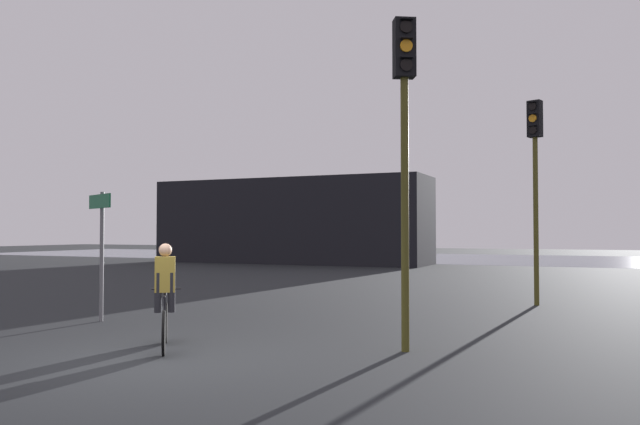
{
  "coord_description": "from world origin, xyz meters",
  "views": [
    {
      "loc": [
        5.76,
        -6.95,
        1.8
      ],
      "look_at": [
        0.5,
        5.0,
        2.2
      ],
      "focal_mm": 35.0,
      "sensor_mm": 36.0,
      "label": 1
    }
  ],
  "objects_px": {
    "distant_building": "(291,221)",
    "traffic_light_far_right": "(535,164)",
    "cyclist": "(165,296)",
    "traffic_light_near_right": "(405,122)",
    "direction_sign_post": "(101,237)"
  },
  "relations": [
    {
      "from": "direction_sign_post",
      "to": "traffic_light_far_right",
      "type": "bearing_deg",
      "value": -114.32
    },
    {
      "from": "distant_building",
      "to": "traffic_light_far_right",
      "type": "distance_m",
      "value": 21.56
    },
    {
      "from": "direction_sign_post",
      "to": "cyclist",
      "type": "height_order",
      "value": "direction_sign_post"
    },
    {
      "from": "distant_building",
      "to": "traffic_light_near_right",
      "type": "relative_size",
      "value": 3.14
    },
    {
      "from": "distant_building",
      "to": "cyclist",
      "type": "bearing_deg",
      "value": -67.78
    },
    {
      "from": "traffic_light_near_right",
      "to": "traffic_light_far_right",
      "type": "bearing_deg",
      "value": -129.98
    },
    {
      "from": "traffic_light_near_right",
      "to": "direction_sign_post",
      "type": "bearing_deg",
      "value": -34.36
    },
    {
      "from": "traffic_light_far_right",
      "to": "direction_sign_post",
      "type": "distance_m",
      "value": 10.22
    },
    {
      "from": "traffic_light_far_right",
      "to": "cyclist",
      "type": "xyz_separation_m",
      "value": [
        -4.71,
        -8.31,
        -2.64
      ]
    },
    {
      "from": "traffic_light_far_right",
      "to": "cyclist",
      "type": "distance_m",
      "value": 9.91
    },
    {
      "from": "traffic_light_far_right",
      "to": "distant_building",
      "type": "bearing_deg",
      "value": -29.42
    },
    {
      "from": "distant_building",
      "to": "cyclist",
      "type": "height_order",
      "value": "distant_building"
    },
    {
      "from": "cyclist",
      "to": "distant_building",
      "type": "bearing_deg",
      "value": 76.27
    },
    {
      "from": "traffic_light_far_right",
      "to": "traffic_light_near_right",
      "type": "bearing_deg",
      "value": 97.3
    },
    {
      "from": "distant_building",
      "to": "traffic_light_far_right",
      "type": "relative_size",
      "value": 3.15
    }
  ]
}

